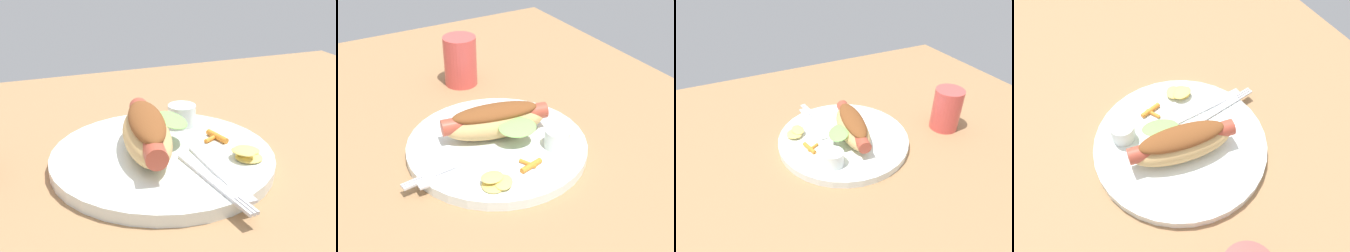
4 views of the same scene
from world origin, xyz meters
The scene contains 8 objects.
ground_plane centered at (0.00, 0.00, -0.90)cm, with size 120.00×90.00×1.80cm, color #9E754C.
plate centered at (0.81, -0.42, 0.80)cm, with size 28.95×28.95×1.60cm, color white.
hot_dog centered at (2.56, -0.79, 4.49)cm, with size 11.60×17.74×5.50cm.
sauce_ramekin centered at (-5.06, -7.63, 3.17)cm, with size 4.10×4.10×3.13cm, color white.
fork centered at (-1.93, 9.31, 1.80)cm, with size 2.97×14.90×0.40cm.
knife centered at (-3.57, 7.83, 1.78)cm, with size 14.33×1.40×0.36cm, color silver.
chips_pile centered at (-8.61, 5.27, 2.21)cm, with size 4.90×5.27×1.56cm.
carrot_garnish centered at (-7.48, -1.11, 2.00)cm, with size 3.09×3.99×0.87cm.
Camera 1 is at (18.87, 49.71, 27.50)cm, focal length 48.37 mm.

